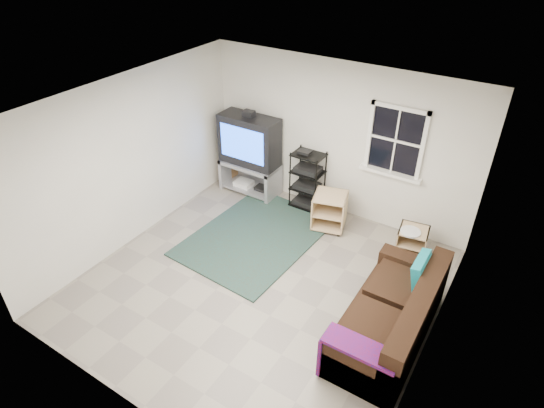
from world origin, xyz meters
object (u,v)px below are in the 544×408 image
Objects in this scene: tv_unit at (250,149)px; av_rack at (307,184)px; side_table_right at (412,239)px; sofa at (391,318)px; side_table_left at (330,209)px.

av_rack is at bearing 3.84° from tv_unit.
sofa is at bearing -80.49° from side_table_right.
side_table_right is at bearing -4.26° from tv_unit.
tv_unit is at bearing 175.74° from side_table_right.
side_table_right is 1.75m from sofa.
tv_unit is at bearing 150.18° from sofa.
sofa is (2.27, -2.03, -0.14)m from av_rack.
side_table_left is at bearing -26.71° from av_rack.
tv_unit is 1.83m from side_table_left.
tv_unit reaches higher than sofa.
tv_unit reaches higher than side_table_left.
sofa is at bearing -41.79° from av_rack.
sofa is at bearing -29.82° from tv_unit.
sofa is (1.67, -1.73, -0.00)m from side_table_left.
sofa reaches higher than side_table_right.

